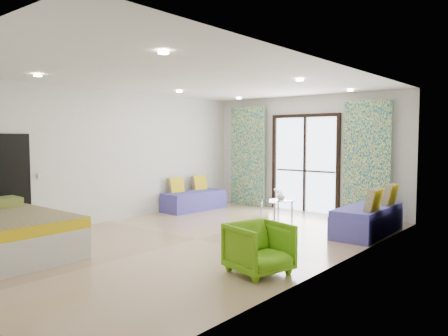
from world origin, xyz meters
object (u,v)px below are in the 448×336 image
Objects in this scene: daybed_left at (194,200)px; armchair at (259,246)px; coffee_table at (277,202)px; daybed_right at (368,219)px.

armchair is at bearing -33.07° from daybed_left.
daybed_left is 5.03m from armchair.
coffee_table is at bearing 44.90° from armchair.
armchair is at bearing -95.08° from daybed_right.
daybed_right is 2.55× the size of armchair.
daybed_right reaches higher than armchair.
daybed_right reaches higher than coffee_table.
daybed_right is (4.23, 0.08, 0.03)m from daybed_left.
daybed_left is 4.23m from daybed_right.
armchair is (-0.21, -3.11, 0.08)m from daybed_right.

